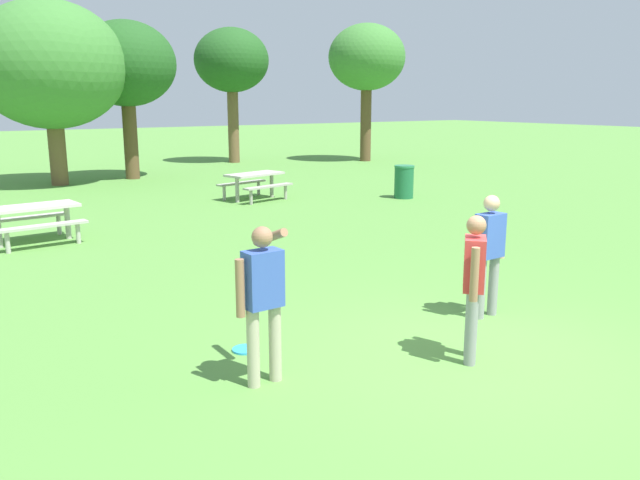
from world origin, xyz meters
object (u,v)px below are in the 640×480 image
at_px(person_catcher, 489,248).
at_px(person_bystander, 474,279).
at_px(person_thrower, 263,293).
at_px(picnic_table_near, 33,216).
at_px(tree_slender_mid, 232,62).
at_px(frisbee, 245,349).
at_px(trash_can_beside_table, 404,182).
at_px(tree_broad_center, 50,66).
at_px(tree_back_left, 367,59).
at_px(tree_far_right, 126,65).
at_px(picnic_table_far, 255,180).

xyz_separation_m(person_catcher, person_bystander, (-1.27, -0.92, 0.00)).
bearing_deg(person_thrower, person_catcher, 2.82).
height_order(picnic_table_near, tree_slender_mid, tree_slender_mid).
bearing_deg(frisbee, trash_can_beside_table, 40.58).
xyz_separation_m(tree_broad_center, tree_back_left, (13.89, 1.16, 0.73)).
height_order(person_thrower, person_bystander, same).
height_order(person_bystander, tree_far_right, tree_far_right).
height_order(person_bystander, picnic_table_far, person_bystander).
relative_size(picnic_table_far, tree_far_right, 0.36).
height_order(tree_broad_center, tree_back_left, tree_back_left).
distance_m(picnic_table_far, tree_far_right, 7.85).
relative_size(picnic_table_near, tree_far_right, 0.33).
relative_size(frisbee, tree_slender_mid, 0.05).
xyz_separation_m(person_thrower, tree_far_right, (4.26, 17.82, 3.06)).
relative_size(picnic_table_far, tree_slender_mid, 0.33).
bearing_deg(tree_broad_center, tree_back_left, 4.79).
height_order(frisbee, trash_can_beside_table, trash_can_beside_table).
bearing_deg(frisbee, tree_slender_mid, 64.28).
distance_m(person_catcher, tree_broad_center, 17.61).
distance_m(person_thrower, tree_slender_mid, 23.83).
xyz_separation_m(person_catcher, picnic_table_near, (-4.20, 8.12, -0.38)).
relative_size(person_thrower, tree_back_left, 0.26).
bearing_deg(trash_can_beside_table, person_thrower, -137.10).
relative_size(frisbee, tree_broad_center, 0.05).
bearing_deg(picnic_table_near, person_thrower, -84.94).
bearing_deg(person_thrower, trash_can_beside_table, 42.90).
bearing_deg(tree_slender_mid, tree_far_right, -148.94).
bearing_deg(tree_slender_mid, tree_broad_center, -155.21).
bearing_deg(trash_can_beside_table, picnic_table_far, 150.71).
bearing_deg(person_bystander, frisbee, 140.52).
bearing_deg(person_bystander, tree_slender_mid, 70.37).
bearing_deg(tree_back_left, trash_can_beside_table, -121.86).
height_order(trash_can_beside_table, tree_far_right, tree_far_right).
height_order(tree_far_right, tree_back_left, tree_back_left).
relative_size(person_catcher, picnic_table_near, 0.89).
xyz_separation_m(frisbee, picnic_table_near, (-0.96, 7.41, 0.55)).
relative_size(person_thrower, trash_can_beside_table, 1.71).
xyz_separation_m(trash_can_beside_table, tree_back_left, (6.10, 9.82, 4.16)).
height_order(person_thrower, person_catcher, same).
relative_size(tree_broad_center, tree_slender_mid, 1.01).
bearing_deg(tree_broad_center, picnic_table_near, -104.64).
height_order(person_thrower, tree_far_right, tree_far_right).
distance_m(person_thrower, tree_back_left, 24.51).
distance_m(trash_can_beside_table, tree_slender_mid, 13.17).
relative_size(person_thrower, person_catcher, 1.00).
distance_m(person_bystander, trash_can_beside_table, 11.98).
distance_m(frisbee, tree_far_right, 17.87).
bearing_deg(person_thrower, tree_back_left, 50.10).
bearing_deg(frisbee, picnic_table_far, 61.59).
height_order(picnic_table_near, tree_far_right, tree_far_right).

